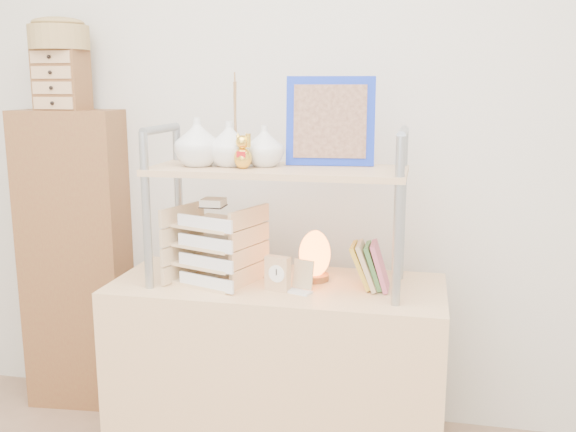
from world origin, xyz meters
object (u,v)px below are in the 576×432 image
Objects in this scene: desk at (278,379)px; salt_lamp at (315,255)px; cabinet at (77,260)px; letter_tray at (215,249)px.

salt_lamp reaches higher than desk.
cabinet is 0.91m from letter_tray.
cabinet reaches higher than salt_lamp.
letter_tray is (-0.22, -0.03, 0.50)m from desk.
desk is at bearing -24.78° from cabinet.
desk is 1.13m from cabinet.
letter_tray is at bearing -31.81° from cabinet.
desk is 0.89× the size of cabinet.
cabinet reaches higher than letter_tray.
cabinet is at bearing 160.06° from desk.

